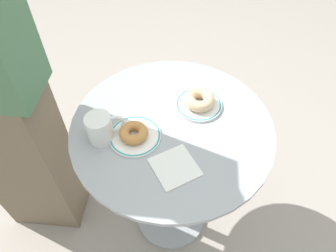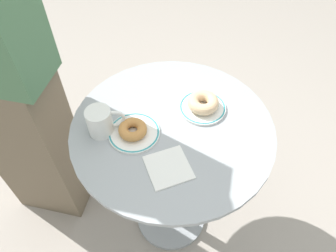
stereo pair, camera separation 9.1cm
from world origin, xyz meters
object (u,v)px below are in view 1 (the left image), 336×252
at_px(plate_left, 135,136).
at_px(donut_old_fashioned, 134,133).
at_px(plate_right, 199,104).
at_px(coffee_mug, 101,128).
at_px(donut_glazed, 199,99).
at_px(cafe_table, 172,161).
at_px(paper_napkin, 175,167).

height_order(plate_left, donut_old_fashioned, donut_old_fashioned).
bearing_deg(plate_right, coffee_mug, 174.97).
height_order(donut_old_fashioned, donut_glazed, donut_glazed).
relative_size(plate_right, coffee_mug, 1.32).
bearing_deg(plate_right, plate_left, -175.79).
bearing_deg(coffee_mug, cafe_table, -16.92).
bearing_deg(cafe_table, coffee_mug, 163.08).
height_order(cafe_table, coffee_mug, coffee_mug).
height_order(plate_right, donut_old_fashioned, donut_old_fashioned).
bearing_deg(donut_old_fashioned, coffee_mug, 149.58).
distance_m(plate_left, paper_napkin, 0.18).
xyz_separation_m(plate_left, donut_glazed, (0.27, 0.02, 0.03)).
distance_m(plate_right, coffee_mug, 0.38).
xyz_separation_m(cafe_table, donut_glazed, (0.14, 0.04, 0.26)).
distance_m(cafe_table, donut_glazed, 0.29).
distance_m(plate_right, donut_old_fashioned, 0.28).
relative_size(plate_right, donut_glazed, 1.50).
height_order(plate_left, donut_glazed, donut_glazed).
bearing_deg(donut_glazed, coffee_mug, 174.97).
bearing_deg(donut_old_fashioned, plate_left, 31.36).
bearing_deg(donut_old_fashioned, paper_napkin, -69.91).
bearing_deg(paper_napkin, donut_glazed, 42.19).
relative_size(donut_glazed, coffee_mug, 0.88).
height_order(plate_right, donut_glazed, donut_glazed).
relative_size(paper_napkin, coffee_mug, 1.03).
relative_size(donut_old_fashioned, donut_glazed, 0.85).
bearing_deg(plate_left, coffee_mug, 151.61).
bearing_deg(cafe_table, donut_glazed, 15.78).
xyz_separation_m(cafe_table, plate_left, (-0.14, 0.02, 0.23)).
xyz_separation_m(donut_old_fashioned, coffee_mug, (-0.09, 0.06, 0.02)).
bearing_deg(paper_napkin, donut_old_fashioned, 110.09).
height_order(plate_left, plate_right, same).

